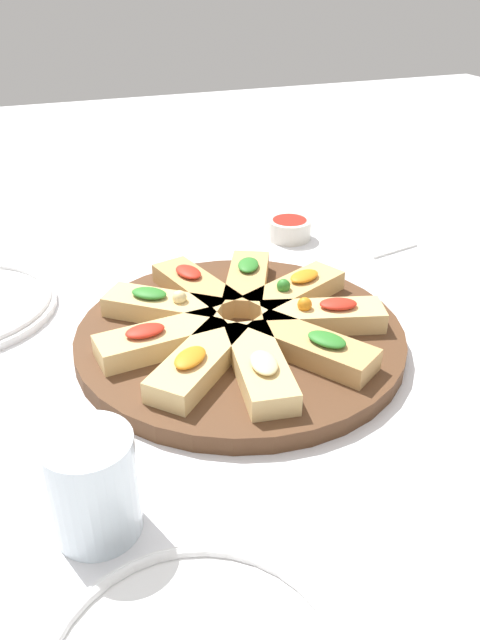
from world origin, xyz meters
TOP-DOWN VIEW (x-y plane):
  - ground_plane at (0.00, 0.00)m, footprint 3.00×3.00m
  - serving_board at (0.00, 0.00)m, footprint 0.38×0.38m
  - focaccia_slice_0 at (-0.01, 0.10)m, footprint 0.06×0.15m
  - focaccia_slice_1 at (-0.07, 0.07)m, footprint 0.13×0.14m
  - focaccia_slice_2 at (-0.10, 0.01)m, footprint 0.15×0.07m
  - focaccia_slice_3 at (-0.08, -0.05)m, footprint 0.15×0.12m
  - focaccia_slice_4 at (-0.03, -0.09)m, footprint 0.09×0.15m
  - focaccia_slice_5 at (0.04, -0.09)m, footprint 0.10×0.15m
  - focaccia_slice_6 at (0.09, -0.04)m, footprint 0.15×0.11m
  - focaccia_slice_7 at (0.09, 0.02)m, footprint 0.15×0.08m
  - focaccia_slice_8 at (0.06, 0.08)m, footprint 0.13×0.14m
  - water_glass at (-0.22, 0.20)m, footprint 0.07×0.07m
  - napkin_stack at (0.21, -0.31)m, footprint 0.12×0.11m
  - dipping_bowl at (0.27, -0.19)m, footprint 0.07×0.07m

SIDE VIEW (x-z plane):
  - ground_plane at x=0.00m, z-range 0.00..0.00m
  - napkin_stack at x=0.21m, z-range 0.00..0.01m
  - serving_board at x=0.00m, z-range 0.00..0.02m
  - dipping_bowl at x=0.27m, z-range 0.00..0.03m
  - focaccia_slice_0 at x=-0.01m, z-range 0.02..0.05m
  - focaccia_slice_1 at x=-0.07m, z-range 0.02..0.05m
  - focaccia_slice_2 at x=-0.10m, z-range 0.02..0.05m
  - focaccia_slice_3 at x=-0.08m, z-range 0.02..0.05m
  - focaccia_slice_6 at x=0.09m, z-range 0.02..0.05m
  - focaccia_slice_7 at x=0.09m, z-range 0.02..0.05m
  - focaccia_slice_4 at x=-0.03m, z-range 0.02..0.05m
  - focaccia_slice_5 at x=0.04m, z-range 0.02..0.05m
  - focaccia_slice_8 at x=0.06m, z-range 0.02..0.05m
  - water_glass at x=-0.22m, z-range 0.00..0.09m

